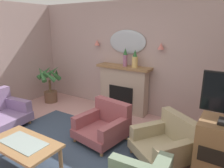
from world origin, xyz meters
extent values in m
cube|color=#C6938E|center=(0.00, 0.00, -0.05)|extent=(6.59, 5.94, 0.10)
cube|color=#B29993|center=(0.00, 2.52, 1.33)|extent=(6.59, 0.10, 2.66)
cube|color=#38475B|center=(0.00, 0.20, 0.01)|extent=(3.20, 2.40, 0.01)
cube|color=tan|center=(-0.15, 2.31, 0.55)|extent=(1.20, 0.28, 1.10)
cube|color=black|center=(-0.15, 2.21, 0.38)|extent=(0.64, 0.12, 0.60)
cube|color=olive|center=(-0.15, 2.29, 1.13)|extent=(1.36, 0.36, 0.06)
cylinder|color=#9E6084|center=(-0.10, 2.27, 1.29)|extent=(0.10, 0.10, 0.27)
cone|color=#2D6633|center=(-0.10, 2.27, 1.51)|extent=(0.10, 0.10, 0.16)
cylinder|color=tan|center=(0.15, 2.27, 1.28)|extent=(0.14, 0.14, 0.25)
cone|color=#2D6633|center=(0.15, 2.27, 1.49)|extent=(0.10, 0.10, 0.16)
ellipsoid|color=#B2BCC6|center=(-0.15, 2.44, 1.71)|extent=(0.96, 0.06, 0.56)
cone|color=#D17066|center=(-1.00, 2.39, 1.66)|extent=(0.14, 0.14, 0.14)
cone|color=#D17066|center=(0.70, 2.39, 1.66)|extent=(0.14, 0.14, 0.14)
cube|color=olive|center=(-0.31, -0.39, 0.42)|extent=(1.10, 0.60, 0.04)
cube|color=#8C9E99|center=(-0.31, -0.39, 0.44)|extent=(0.72, 0.36, 0.01)
cylinder|color=olive|center=(-0.80, -0.15, 0.20)|extent=(0.06, 0.06, 0.40)
cylinder|color=olive|center=(0.18, -0.15, 0.20)|extent=(0.06, 0.06, 0.40)
cube|color=gray|center=(-1.88, 0.54, 0.40)|extent=(0.77, 0.24, 0.24)
cylinder|color=olive|center=(-1.54, 0.57, 0.05)|extent=(0.07, 0.07, 0.10)
cylinder|color=olive|center=(-2.21, 0.50, 0.05)|extent=(0.07, 0.07, 0.10)
cube|color=tan|center=(1.33, 0.91, 0.18)|extent=(1.11, 1.11, 0.16)
cube|color=tan|center=(1.52, 1.19, 0.48)|extent=(0.75, 0.59, 0.45)
cube|color=tan|center=(1.05, 1.11, 0.37)|extent=(0.53, 0.67, 0.22)
cube|color=tan|center=(1.61, 0.72, 0.37)|extent=(0.53, 0.67, 0.22)
cylinder|color=olive|center=(0.86, 0.83, 0.05)|extent=(0.06, 0.06, 0.10)
cylinder|color=olive|center=(1.25, 1.39, 0.05)|extent=(0.06, 0.06, 0.10)
cylinder|color=olive|center=(1.80, 1.00, 0.05)|extent=(0.06, 0.06, 0.10)
cube|color=#934C51|center=(0.19, 0.85, 0.18)|extent=(0.91, 0.91, 0.16)
cube|color=#934C51|center=(0.24, 1.19, 0.48)|extent=(0.81, 0.27, 0.45)
cube|color=#934C51|center=(-0.15, 0.90, 0.37)|extent=(0.24, 0.73, 0.22)
cube|color=#934C51|center=(0.53, 0.80, 0.37)|extent=(0.24, 0.73, 0.22)
cylinder|color=olive|center=(-0.19, 0.56, 0.05)|extent=(0.06, 0.06, 0.10)
cylinder|color=olive|center=(0.48, 0.46, 0.05)|extent=(0.06, 0.06, 0.10)
cylinder|color=olive|center=(-0.10, 1.23, 0.05)|extent=(0.06, 0.06, 0.10)
cylinder|color=olive|center=(0.58, 1.14, 0.05)|extent=(0.06, 0.06, 0.10)
cylinder|color=brown|center=(-2.20, 1.77, 0.15)|extent=(0.35, 0.35, 0.31)
cylinder|color=brown|center=(-2.20, 1.77, 0.47)|extent=(0.07, 0.07, 0.33)
cone|color=#38753D|center=(-2.00, 1.77, 0.83)|extent=(0.14, 0.45, 0.43)
cone|color=#38753D|center=(-2.08, 1.93, 0.83)|extent=(0.46, 0.41, 0.36)
cone|color=#38753D|center=(-2.28, 1.95, 0.83)|extent=(0.49, 0.31, 0.39)
cone|color=#38753D|center=(-2.39, 1.79, 0.83)|extent=(0.18, 0.50, 0.36)
cone|color=#38753D|center=(-2.27, 1.59, 0.83)|extent=(0.48, 0.29, 0.41)
cone|color=#38753D|center=(-2.07, 1.62, 0.83)|extent=(0.43, 0.39, 0.43)
camera|label=1|loc=(2.22, -1.94, 2.09)|focal=33.17mm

